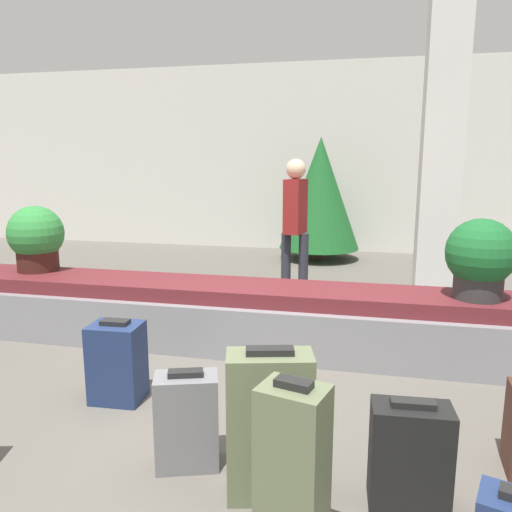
# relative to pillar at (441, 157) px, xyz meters

# --- Properties ---
(ground_plane) EXTENTS (18.00, 18.00, 0.00)m
(ground_plane) POSITION_rel_pillar_xyz_m (-1.61, -2.87, -1.60)
(ground_plane) COLOR #59544C
(back_wall) EXTENTS (18.00, 0.06, 3.20)m
(back_wall) POSITION_rel_pillar_xyz_m (-1.61, 3.16, 0.00)
(back_wall) COLOR beige
(back_wall) RESTS_ON ground_plane
(carousel) EXTENTS (6.38, 0.74, 0.54)m
(carousel) POSITION_rel_pillar_xyz_m (-1.61, -1.66, -1.34)
(carousel) COLOR gray
(carousel) RESTS_ON ground_plane
(pillar) EXTENTS (0.40, 0.40, 3.20)m
(pillar) POSITION_rel_pillar_xyz_m (0.00, 0.00, 0.00)
(pillar) COLOR silver
(pillar) RESTS_ON ground_plane
(suitcase_1) EXTENTS (0.37, 0.22, 0.52)m
(suitcase_1) POSITION_rel_pillar_xyz_m (-0.49, -3.46, -1.35)
(suitcase_1) COLOR black
(suitcase_1) RESTS_ON ground_plane
(suitcase_4) EXTENTS (0.34, 0.28, 0.55)m
(suitcase_4) POSITION_rel_pillar_xyz_m (-2.29, -2.81, -1.34)
(suitcase_4) COLOR navy
(suitcase_4) RESTS_ON ground_plane
(suitcase_5) EXTENTS (0.37, 0.28, 0.53)m
(suitcase_5) POSITION_rel_pillar_xyz_m (-1.58, -3.40, -1.35)
(suitcase_5) COLOR slate
(suitcase_5) RESTS_ON ground_plane
(suitcase_6) EXTENTS (0.43, 0.29, 0.74)m
(suitcase_6) POSITION_rel_pillar_xyz_m (-1.13, -3.53, -1.24)
(suitcase_6) COLOR #5B6647
(suitcase_6) RESTS_ON ground_plane
(suitcase_8) EXTENTS (0.29, 0.25, 0.78)m
(suitcase_8) POSITION_rel_pillar_xyz_m (-0.96, -3.92, -1.22)
(suitcase_8) COLOR #5B6647
(suitcase_8) RESTS_ON ground_plane
(potted_plant_0) EXTENTS (0.51, 0.51, 0.61)m
(potted_plant_0) POSITION_rel_pillar_xyz_m (0.11, -1.68, -0.75)
(potted_plant_0) COLOR #2D2D2D
(potted_plant_0) RESTS_ON carousel
(potted_plant_1) EXTENTS (0.51, 0.51, 0.61)m
(potted_plant_1) POSITION_rel_pillar_xyz_m (-3.76, -1.55, -0.75)
(potted_plant_1) COLOR #381914
(potted_plant_1) RESTS_ON carousel
(traveler_0) EXTENTS (0.31, 0.35, 1.58)m
(traveler_0) POSITION_rel_pillar_xyz_m (-1.51, -0.10, -0.66)
(traveler_0) COLOR #282833
(traveler_0) RESTS_ON ground_plane
(decorated_tree) EXTENTS (1.27, 1.27, 1.93)m
(decorated_tree) POSITION_rel_pillar_xyz_m (-1.48, 2.32, -0.55)
(decorated_tree) COLOR #4C331E
(decorated_tree) RESTS_ON ground_plane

